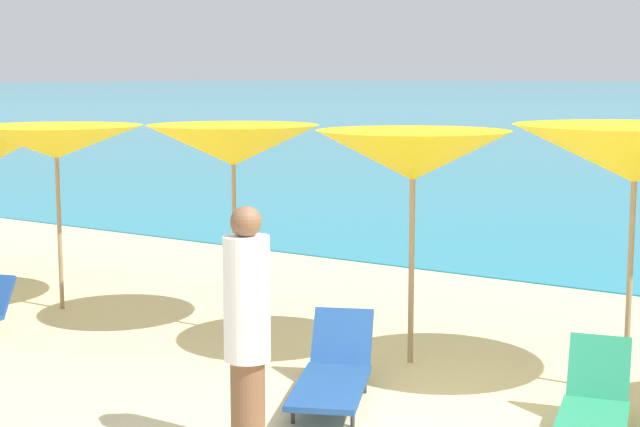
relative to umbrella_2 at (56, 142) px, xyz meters
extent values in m
cylinder|color=#9E7F59|center=(0.00, 0.00, -0.97)|extent=(0.05, 0.05, 2.15)
cone|color=yellow|center=(0.00, 0.00, 0.00)|extent=(2.21, 2.21, 0.40)
sphere|color=#9E7F59|center=(0.00, 0.00, 0.13)|extent=(0.07, 0.07, 0.07)
cylinder|color=#9E7F59|center=(2.46, 0.33, -0.95)|extent=(0.05, 0.05, 2.20)
cone|color=yellow|center=(2.46, 0.33, 0.04)|extent=(2.04, 2.04, 0.45)
sphere|color=#9E7F59|center=(2.46, 0.33, 0.18)|extent=(0.07, 0.07, 0.07)
cylinder|color=#9E7F59|center=(4.65, 0.38, -0.95)|extent=(0.06, 0.06, 2.19)
cone|color=yellow|center=(4.65, 0.38, 0.03)|extent=(2.00, 2.00, 0.49)
sphere|color=#9E7F59|center=(4.65, 0.38, 0.18)|extent=(0.07, 0.07, 0.07)
cylinder|color=#9E7F59|center=(6.71, 0.62, -0.90)|extent=(0.05, 0.05, 2.29)
cone|color=yellow|center=(6.71, 0.62, 0.12)|extent=(2.16, 2.16, 0.51)
sphere|color=#9E7F59|center=(6.71, 0.62, 0.27)|extent=(0.07, 0.07, 0.07)
cube|color=#1E478C|center=(4.73, -1.23, -1.85)|extent=(1.05, 1.37, 0.05)
cube|color=#1E478C|center=(4.41, -0.53, -1.62)|extent=(0.65, 0.55, 0.49)
cylinder|color=#333338|center=(4.67, -1.69, -1.96)|extent=(0.04, 0.04, 0.17)
cylinder|color=#333338|center=(5.12, -1.49, -1.96)|extent=(0.04, 0.04, 0.17)
cylinder|color=#333338|center=(4.31, -0.90, -1.96)|extent=(0.04, 0.04, 0.17)
cylinder|color=#333338|center=(4.76, -0.70, -1.96)|extent=(0.04, 0.04, 0.17)
cube|color=#268C66|center=(6.91, -0.95, -1.84)|extent=(0.81, 1.34, 0.05)
cube|color=#268C66|center=(6.73, -0.23, -1.60)|extent=(0.55, 0.40, 0.51)
cylinder|color=#333338|center=(6.58, -0.54, -1.96)|extent=(0.04, 0.04, 0.18)
cylinder|color=#333338|center=(7.02, -0.44, -1.96)|extent=(0.04, 0.04, 0.18)
cylinder|color=brown|center=(4.75, -2.38, -1.68)|extent=(0.26, 0.26, 0.72)
cylinder|color=white|center=(4.75, -2.38, -0.85)|extent=(0.35, 0.35, 0.94)
sphere|color=brown|center=(4.75, -2.38, -0.27)|extent=(0.24, 0.24, 0.24)
camera|label=1|loc=(9.14, -7.99, 0.80)|focal=54.82mm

